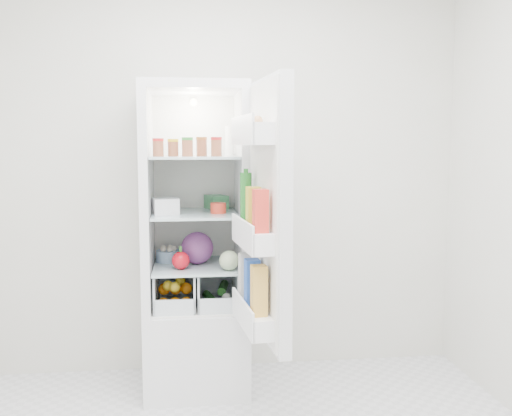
{
  "coord_description": "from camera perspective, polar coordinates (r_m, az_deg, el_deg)",
  "views": [
    {
      "loc": [
        -0.23,
        -2.14,
        1.45
      ],
      "look_at": [
        0.13,
        0.95,
        1.11
      ],
      "focal_mm": 40.0,
      "sensor_mm": 36.0,
      "label": 1
    }
  ],
  "objects": [
    {
      "name": "shelf_mid",
      "position": [
        3.35,
        -6.1,
        -0.58
      ],
      "size": [
        0.49,
        0.53,
        0.02
      ],
      "primitive_type": "cube",
      "color": "silver",
      "rests_on": "refrigerator"
    },
    {
      "name": "citrus_pile",
      "position": [
        3.38,
        -8.11,
        -8.43
      ],
      "size": [
        0.2,
        0.24,
        0.16
      ],
      "color": "orange",
      "rests_on": "refrigerator"
    },
    {
      "name": "shelf_low",
      "position": [
        3.4,
        -6.03,
        -5.77
      ],
      "size": [
        0.49,
        0.53,
        0.01
      ],
      "primitive_type": "cube",
      "color": "silver",
      "rests_on": "refrigerator"
    },
    {
      "name": "shelf_top",
      "position": [
        3.32,
        -6.16,
        5.08
      ],
      "size": [
        0.49,
        0.53,
        0.02
      ],
      "primitive_type": "cube",
      "color": "silver",
      "rests_on": "refrigerator"
    },
    {
      "name": "veg_pile",
      "position": [
        3.44,
        -3.85,
        -8.63
      ],
      "size": [
        0.16,
        0.3,
        0.1
      ],
      "color": "#1E4E1A",
      "rests_on": "refrigerator"
    },
    {
      "name": "squeeze_bottle",
      "position": [
        3.49,
        -2.67,
        6.74
      ],
      "size": [
        0.06,
        0.06,
        0.18
      ],
      "primitive_type": "cylinder",
      "rotation": [
        0.0,
        0.0,
        0.31
      ],
      "color": "white",
      "rests_on": "shelf_top"
    },
    {
      "name": "tub_green",
      "position": [
        3.53,
        -3.99,
        0.6
      ],
      "size": [
        0.15,
        0.17,
        0.08
      ],
      "primitive_type": "cube",
      "rotation": [
        0.0,
        0.0,
        0.37
      ],
      "color": "#45995C",
      "rests_on": "shelf_mid"
    },
    {
      "name": "crisper_right",
      "position": [
        3.43,
        -3.94,
        -7.86
      ],
      "size": [
        0.23,
        0.46,
        0.22
      ],
      "primitive_type": null,
      "color": "silver",
      "rests_on": "refrigerator"
    },
    {
      "name": "tub_white",
      "position": [
        3.3,
        -9.05,
        0.19
      ],
      "size": [
        0.16,
        0.16,
        0.09
      ],
      "primitive_type": "cube",
      "rotation": [
        0.0,
        0.0,
        0.2
      ],
      "color": "white",
      "rests_on": "shelf_mid"
    },
    {
      "name": "crisper_left",
      "position": [
        3.43,
        -8.08,
        -7.92
      ],
      "size": [
        0.23,
        0.46,
        0.22
      ],
      "primitive_type": null,
      "color": "silver",
      "rests_on": "refrigerator"
    },
    {
      "name": "red_cabbage",
      "position": [
        3.4,
        -5.91,
        -4.0
      ],
      "size": [
        0.19,
        0.19,
        0.19
      ],
      "primitive_type": "sphere",
      "color": "#541C4D",
      "rests_on": "shelf_low"
    },
    {
      "name": "refrigerator",
      "position": [
        3.48,
        -6.03,
        -6.76
      ],
      "size": [
        0.6,
        0.6,
        1.8
      ],
      "color": "silver",
      "rests_on": "ground"
    },
    {
      "name": "fridge_door",
      "position": [
        2.8,
        0.84,
        -1.0
      ],
      "size": [
        0.23,
        0.6,
        1.3
      ],
      "rotation": [
        0.0,
        0.0,
        1.67
      ],
      "color": "silver",
      "rests_on": "refrigerator"
    },
    {
      "name": "tin_red",
      "position": [
        3.3,
        -3.79,
        -0.0
      ],
      "size": [
        0.12,
        0.12,
        0.06
      ],
      "primitive_type": "cylinder",
      "rotation": [
        0.0,
        0.0,
        0.37
      ],
      "color": "red",
      "rests_on": "shelf_mid"
    },
    {
      "name": "condiment_jars",
      "position": [
        3.21,
        -6.87,
        5.92
      ],
      "size": [
        0.38,
        0.16,
        0.08
      ],
      "color": "#B21919",
      "rests_on": "shelf_top"
    },
    {
      "name": "room_walls",
      "position": [
        2.16,
        -0.49,
        10.07
      ],
      "size": [
        3.02,
        3.02,
        2.61
      ],
      "color": "beige",
      "rests_on": "ground"
    },
    {
      "name": "bell_pepper",
      "position": [
        3.27,
        -7.54,
        -5.22
      ],
      "size": [
        0.1,
        0.1,
        0.1
      ],
      "primitive_type": "sphere",
      "color": "red",
      "rests_on": "shelf_low"
    },
    {
      "name": "salad_bag",
      "position": [
        3.22,
        -2.7,
        -5.27
      ],
      "size": [
        0.11,
        0.11,
        0.11
      ],
      "primitive_type": "sphere",
      "color": "#A9BC8D",
      "rests_on": "shelf_low"
    },
    {
      "name": "mushroom_bowl",
      "position": [
        3.5,
        -8.78,
        -4.76
      ],
      "size": [
        0.15,
        0.15,
        0.07
      ],
      "primitive_type": "cylinder",
      "rotation": [
        0.0,
        0.0,
        -0.06
      ],
      "color": "#94B7DD",
      "rests_on": "shelf_low"
    }
  ]
}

